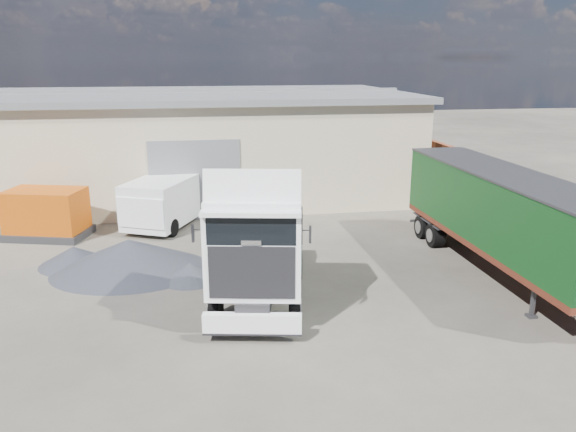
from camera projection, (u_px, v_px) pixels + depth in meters
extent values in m
plane|color=black|center=(271.00, 311.00, 16.20)|extent=(120.00, 120.00, 0.00)
cube|color=#B4AB8A|center=(118.00, 147.00, 29.76)|extent=(30.00, 12.00, 5.00)
cube|color=slate|center=(113.00, 96.00, 29.03)|extent=(30.60, 12.60, 0.30)
cube|color=slate|center=(195.00, 181.00, 24.87)|extent=(4.00, 0.08, 3.60)
cube|color=slate|center=(113.00, 92.00, 28.98)|extent=(30.60, 0.40, 0.15)
cube|color=brown|center=(524.00, 202.00, 23.38)|extent=(0.35, 26.00, 2.50)
cylinder|color=black|center=(255.00, 309.00, 15.15)|extent=(2.58, 1.48, 1.05)
cylinder|color=black|center=(263.00, 263.00, 18.47)|extent=(2.63, 1.49, 1.05)
cylinder|color=black|center=(266.00, 250.00, 19.80)|extent=(2.63, 1.49, 1.05)
cube|color=#2D2D30|center=(261.00, 265.00, 17.33)|extent=(2.09, 6.57, 0.30)
cube|color=white|center=(252.00, 324.00, 14.24)|extent=(2.52, 0.71, 0.54)
cube|color=white|center=(255.00, 244.00, 15.01)|extent=(2.85, 2.69, 2.42)
cube|color=black|center=(252.00, 273.00, 14.02)|extent=(2.15, 0.46, 1.38)
cube|color=black|center=(251.00, 231.00, 13.74)|extent=(2.19, 0.46, 0.74)
cube|color=white|center=(255.00, 186.00, 14.78)|extent=(2.76, 2.34, 1.21)
cube|color=#0D6051|center=(212.00, 248.00, 15.49)|extent=(0.15, 0.73, 1.09)
cube|color=#0D6051|center=(301.00, 249.00, 15.44)|extent=(0.15, 0.73, 1.09)
cylinder|color=#2D2D30|center=(264.00, 245.00, 18.51)|extent=(1.27, 1.27, 0.12)
cube|color=#2D2D30|center=(533.00, 301.00, 15.70)|extent=(0.26, 0.26, 0.96)
cylinder|color=black|center=(450.00, 230.00, 22.30)|extent=(2.22, 0.94, 0.92)
cube|color=#2D2D30|center=(498.00, 251.00, 18.88)|extent=(0.78, 10.43, 0.30)
cube|color=#5E2315|center=(499.00, 243.00, 18.80)|extent=(2.25, 10.44, 0.21)
cube|color=black|center=(502.00, 207.00, 18.46)|extent=(2.25, 10.44, 2.26)
cube|color=#2D2D30|center=(506.00, 173.00, 18.15)|extent=(2.31, 10.49, 0.07)
cylinder|color=black|center=(151.00, 226.00, 23.15)|extent=(2.24, 1.57, 0.73)
cylinder|color=black|center=(189.00, 205.00, 26.45)|extent=(2.24, 1.57, 0.73)
cube|color=white|center=(170.00, 197.00, 24.58)|extent=(4.07, 5.53, 1.89)
cube|color=white|center=(146.00, 210.00, 22.64)|extent=(2.29, 1.77, 1.22)
cube|color=black|center=(148.00, 194.00, 22.68)|extent=(1.80, 0.90, 0.67)
cube|color=#2D2D30|center=(49.00, 233.00, 22.89)|extent=(3.56, 2.75, 0.30)
cube|color=#C34F0B|center=(46.00, 214.00, 22.66)|extent=(3.32, 2.50, 1.97)
cone|color=black|center=(130.00, 255.00, 19.16)|extent=(5.38, 5.38, 1.12)
cone|color=black|center=(190.00, 271.00, 18.50)|extent=(2.02, 2.02, 0.56)
cone|color=black|center=(74.00, 256.00, 19.75)|extent=(2.47, 2.47, 0.67)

